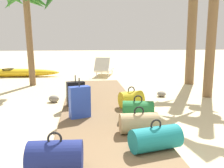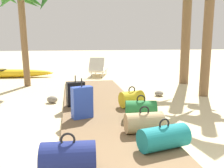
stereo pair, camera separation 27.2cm
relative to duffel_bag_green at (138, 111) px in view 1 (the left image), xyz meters
The scene contains 14 objects.
ground_plane 0.67m from the duffel_bag_green, behind, with size 60.00×60.00×0.00m, color beige.
boardwalk 1.05m from the duffel_bag_green, 126.25° to the left, with size 1.67×7.36×0.08m, color brown.
duffel_bag_green is the anchor object (origin of this frame).
duffel_bag_yellow 0.87m from the duffel_bag_green, 87.01° to the left, with size 0.56×0.46×0.47m.
suitcase_black 1.67m from the duffel_bag_green, 134.39° to the left, with size 0.43×0.27×0.69m.
suitcase_blue 1.11m from the duffel_bag_green, 164.68° to the left, with size 0.42×0.29×0.76m.
duffel_bag_navy 2.15m from the duffel_bag_green, 127.60° to the right, with size 0.61×0.41×0.49m.
duffel_bag_teal 1.25m from the duffel_bag_green, 91.77° to the right, with size 0.74×0.47×0.43m.
duffel_bag_tan 0.64m from the duffel_bag_green, 101.44° to the right, with size 0.60×0.33×0.44m.
palm_tree_far_left 5.43m from the duffel_bag_green, 122.74° to the left, with size 1.92×1.90×3.42m.
lounge_chair 6.12m from the duffel_bag_green, 90.94° to the left, with size 0.98×1.62×0.81m.
kayak 7.56m from the duffel_bag_green, 122.78° to the left, with size 4.24×0.82×0.34m.
rock_left_near 2.54m from the duffel_bag_green, 133.29° to the left, with size 0.27×0.22×0.17m, color gray.
rock_right_mid 2.41m from the duffel_bag_green, 61.66° to the left, with size 0.25×0.24×0.14m, color gray.
Camera 1 is at (-0.38, -1.43, 1.56)m, focal length 39.44 mm.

